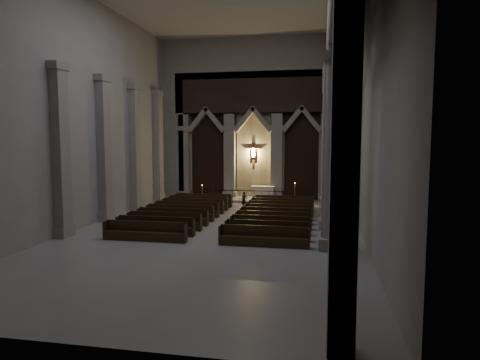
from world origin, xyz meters
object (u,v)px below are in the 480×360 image
Objects in this scene: candle_stand_left at (202,197)px; worshipper at (244,200)px; altar_rail at (247,195)px; altar at (263,192)px; pews at (227,217)px; candle_stand_right at (295,199)px.

candle_stand_left reaches higher than worshipper.
altar_rail is at bearing -7.12° from candle_stand_left.
worshipper is (0.12, -1.76, -0.12)m from altar_rail.
altar_rail is (-0.83, -2.38, 0.08)m from altar.
altar is at bearing 103.15° from worshipper.
altar is at bearing 70.81° from altar_rail.
pews is 9.25× the size of worshipper.
worshipper is at bearing -86.04° from altar_rail.
worshipper is (3.46, -2.18, 0.21)m from candle_stand_left.
altar_rail is 3.26× the size of candle_stand_right.
pews is 4.67m from worshipper.
worshipper is at bearing 88.50° from pews.
candle_stand_left is 6.67m from candle_stand_right.
altar is at bearing 137.27° from candle_stand_right.
candle_stand_right is 0.15× the size of pews.
candle_stand_right is (3.32, 0.07, -0.24)m from altar_rail.
altar is 0.34× the size of altar_rail.
altar_rail is 1.77m from worshipper.
altar_rail is at bearing -109.19° from altar.
altar_rail reaches higher than pews.
candle_stand_left is 4.10m from worshipper.
candle_stand_right is at bearing 1.28° from altar_rail.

